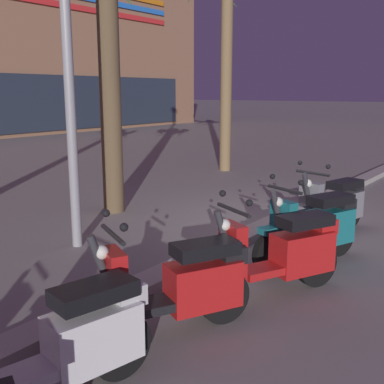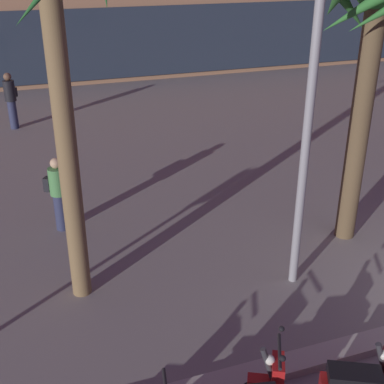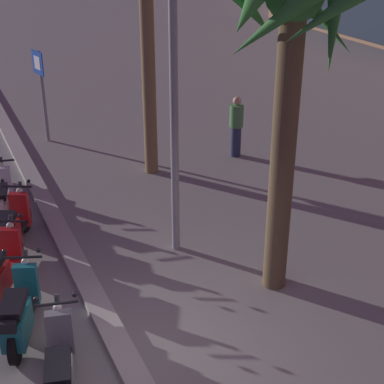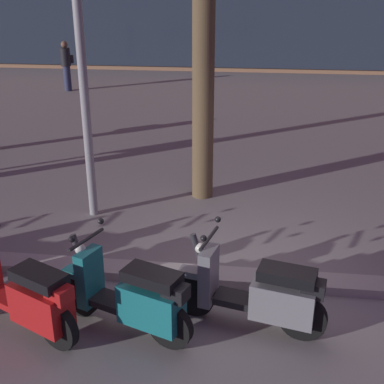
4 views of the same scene
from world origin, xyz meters
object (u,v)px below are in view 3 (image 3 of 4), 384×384
(scooter_red_mid_front, at_px, (11,229))
(scooter_grey_gap_after_mid, at_px, (60,370))
(scooter_teal_far_back, at_px, (20,312))
(crossing_sign, at_px, (42,86))
(scooter_red_mid_centre, at_px, (0,272))
(palm_tree_far_corner, at_px, (289,57))
(scooter_white_mid_rear, at_px, (2,200))
(pedestrian_strolling_near_curb, at_px, (236,125))

(scooter_red_mid_front, relative_size, scooter_grey_gap_after_mid, 0.93)
(scooter_teal_far_back, bearing_deg, crossing_sign, 165.45)
(scooter_grey_gap_after_mid, bearing_deg, scooter_red_mid_centre, -171.87)
(scooter_red_mid_front, xyz_separation_m, scooter_red_mid_centre, (1.33, -0.38, 0.01))
(scooter_red_mid_centre, xyz_separation_m, palm_tree_far_corner, (1.50, 4.09, 3.28))
(scooter_white_mid_rear, bearing_deg, scooter_teal_far_back, -4.64)
(scooter_teal_far_back, relative_size, scooter_grey_gap_after_mid, 0.94)
(scooter_red_mid_front, xyz_separation_m, scooter_teal_far_back, (2.50, -0.27, 0.01))
(scooter_grey_gap_after_mid, bearing_deg, crossing_sign, 169.02)
(scooter_grey_gap_after_mid, xyz_separation_m, palm_tree_far_corner, (-1.02, 3.73, 3.30))
(scooter_red_mid_centre, bearing_deg, scooter_red_mid_front, 164.18)
(scooter_white_mid_rear, distance_m, crossing_sign, 4.56)
(scooter_red_mid_front, relative_size, palm_tree_far_corner, 0.32)
(scooter_red_mid_centre, bearing_deg, palm_tree_far_corner, 69.81)
(scooter_red_mid_centre, relative_size, scooter_grey_gap_after_mid, 0.97)
(scooter_red_mid_centre, xyz_separation_m, crossing_sign, (-6.70, 2.15, 1.05))
(scooter_red_mid_front, height_order, pedestrian_strolling_near_curb, pedestrian_strolling_near_curb)
(crossing_sign, bearing_deg, scooter_grey_gap_after_mid, -10.98)
(scooter_white_mid_rear, height_order, crossing_sign, crossing_sign)
(scooter_teal_far_back, relative_size, pedestrian_strolling_near_curb, 1.08)
(palm_tree_far_corner, bearing_deg, pedestrian_strolling_near_curb, 157.70)
(scooter_red_mid_centre, height_order, scooter_teal_far_back, same)
(pedestrian_strolling_near_curb, bearing_deg, palm_tree_far_corner, -22.30)
(pedestrian_strolling_near_curb, bearing_deg, scooter_teal_far_back, -51.54)
(scooter_teal_far_back, height_order, palm_tree_far_corner, palm_tree_far_corner)
(pedestrian_strolling_near_curb, bearing_deg, scooter_grey_gap_after_mid, -43.35)
(crossing_sign, distance_m, palm_tree_far_corner, 8.72)
(scooter_white_mid_rear, relative_size, pedestrian_strolling_near_curb, 1.18)
(scooter_teal_far_back, bearing_deg, palm_tree_far_corner, 85.20)
(scooter_teal_far_back, bearing_deg, scooter_white_mid_rear, 175.36)
(palm_tree_far_corner, bearing_deg, crossing_sign, -166.70)
(scooter_red_mid_centre, xyz_separation_m, scooter_grey_gap_after_mid, (2.52, 0.36, -0.01))
(scooter_red_mid_front, relative_size, pedestrian_strolling_near_curb, 1.06)
(crossing_sign, relative_size, pedestrian_strolling_near_curb, 1.58)
(palm_tree_far_corner, bearing_deg, scooter_red_mid_front, -127.39)
(scooter_grey_gap_after_mid, xyz_separation_m, pedestrian_strolling_near_curb, (-6.20, 5.85, 0.36))
(crossing_sign, bearing_deg, scooter_white_mid_rear, -23.01)
(scooter_grey_gap_after_mid, height_order, palm_tree_far_corner, palm_tree_far_corner)
(scooter_red_mid_centre, relative_size, palm_tree_far_corner, 0.34)
(scooter_red_mid_front, height_order, crossing_sign, crossing_sign)
(scooter_teal_far_back, relative_size, crossing_sign, 0.68)
(scooter_white_mid_rear, xyz_separation_m, crossing_sign, (-4.08, 1.73, 1.06))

